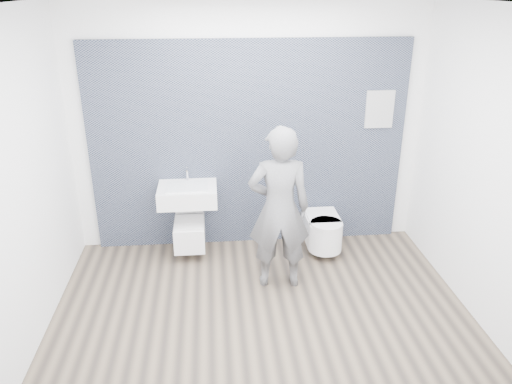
{
  "coord_description": "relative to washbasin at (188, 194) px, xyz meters",
  "views": [
    {
      "loc": [
        -0.43,
        -3.99,
        2.94
      ],
      "look_at": [
        0.0,
        0.6,
        1.0
      ],
      "focal_mm": 35.0,
      "sensor_mm": 36.0,
      "label": 1
    }
  ],
  "objects": [
    {
      "name": "washbasin",
      "position": [
        0.0,
        0.0,
        0.0
      ],
      "size": [
        0.65,
        0.49,
        0.49
      ],
      "color": "white",
      "rests_on": "ground"
    },
    {
      "name": "toilet_rounded",
      "position": [
        1.55,
        -0.09,
        -0.5
      ],
      "size": [
        0.39,
        0.65,
        0.35
      ],
      "color": "white",
      "rests_on": "ground"
    },
    {
      "name": "tile_wall",
      "position": [
        0.72,
        0.28,
        -0.75
      ],
      "size": [
        3.6,
        0.06,
        2.4
      ],
      "primitive_type": "cube",
      "color": "black",
      "rests_on": "ground"
    },
    {
      "name": "toilet_square",
      "position": [
        -0.0,
        -0.0,
        -0.47
      ],
      "size": [
        0.35,
        0.5,
        0.61
      ],
      "color": "white",
      "rests_on": "ground"
    },
    {
      "name": "info_placard",
      "position": [
        2.2,
        0.23,
        -0.75
      ],
      "size": [
        0.32,
        0.03,
        0.43
      ],
      "primitive_type": "cube",
      "color": "silver",
      "rests_on": "ground"
    },
    {
      "name": "ground",
      "position": [
        0.72,
        -1.19,
        -0.75
      ],
      "size": [
        4.0,
        4.0,
        0.0
      ],
      "primitive_type": "plane",
      "color": "brown",
      "rests_on": "ground"
    },
    {
      "name": "visitor",
      "position": [
        0.94,
        -0.71,
        0.1
      ],
      "size": [
        0.65,
        0.44,
        1.71
      ],
      "primitive_type": "imported",
      "rotation": [
        0.0,
        0.0,
        3.09
      ],
      "color": "slate",
      "rests_on": "ground"
    },
    {
      "name": "room_shell",
      "position": [
        0.72,
        -1.19,
        0.98
      ],
      "size": [
        4.0,
        4.0,
        4.0
      ],
      "color": "white",
      "rests_on": "ground"
    }
  ]
}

